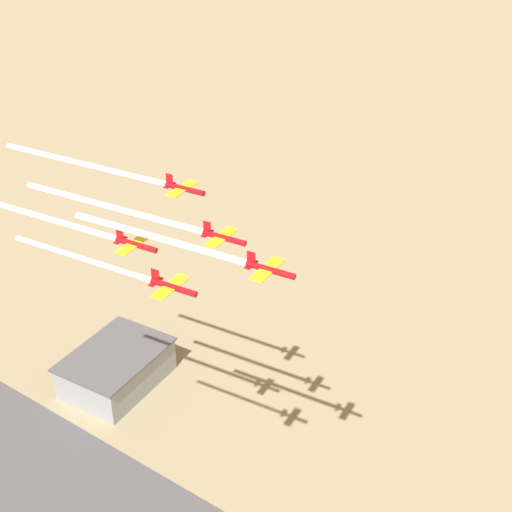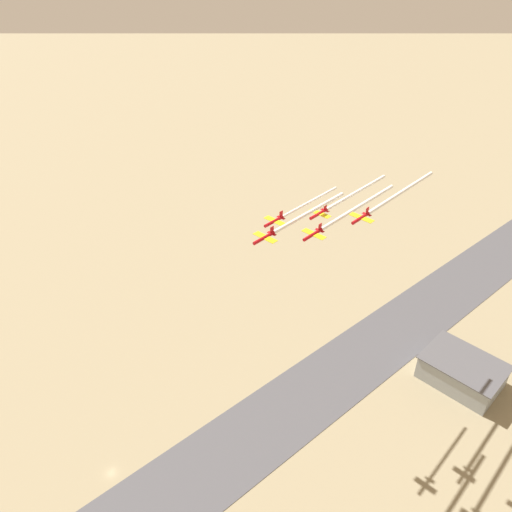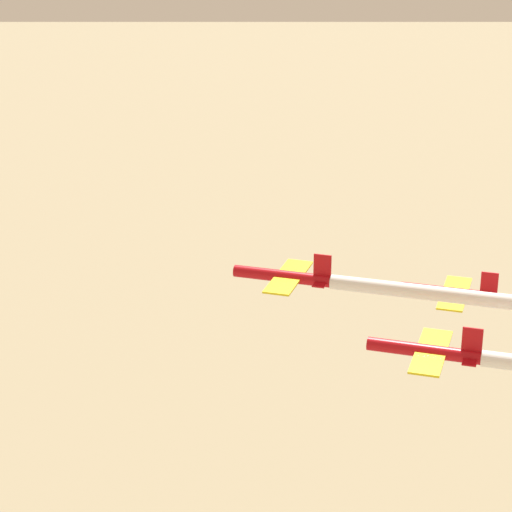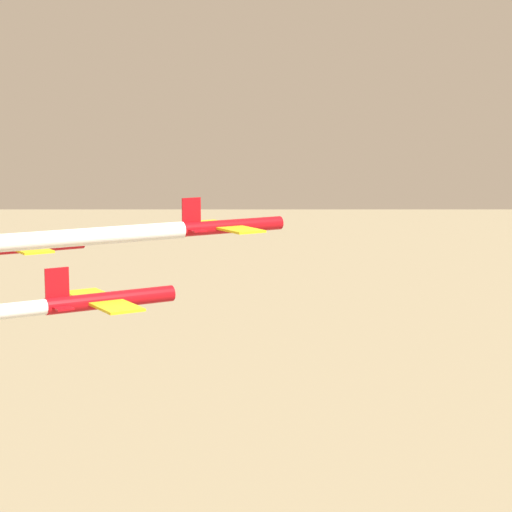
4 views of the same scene
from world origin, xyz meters
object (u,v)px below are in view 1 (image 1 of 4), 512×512
object	(u,v)px
jet_4	(135,244)
jet_3	(184,188)
jet_1	(223,237)
jet_0	(269,269)
hangar	(116,368)
jet_2	(172,287)

from	to	relation	value
jet_4	jet_3	bearing A→B (deg)	180.00
jet_1	jet_0	bearing A→B (deg)	59.53
jet_4	hangar	bearing A→B (deg)	-132.09
hangar	jet_0	bearing A→B (deg)	60.90
hangar	jet_0	xyz separation A→B (m)	(47.37, 85.10, 89.93)
jet_0	jet_1	bearing A→B (deg)	-120.47
jet_1	jet_2	distance (m)	17.26
jet_4	jet_0	bearing A→B (deg)	90.00
jet_0	jet_3	xyz separation A→B (m)	(-16.47, -29.62, 1.96)
jet_0	jet_1	size ratio (longest dim) A/B	1.00
jet_0	jet_2	size ratio (longest dim) A/B	1.00
hangar	jet_4	xyz separation A→B (m)	(48.08, 55.90, 87.06)
jet_3	hangar	bearing A→B (deg)	-120.50
jet_0	jet_3	distance (m)	33.95
hangar	jet_0	size ratio (longest dim) A/B	3.78
jet_0	jet_1	xyz separation A→B (m)	(-8.23, -14.81, -1.63)
jet_0	jet_4	xyz separation A→B (m)	(0.71, -29.20, -2.88)
jet_0	jet_4	distance (m)	29.35
jet_2	jet_4	distance (m)	16.95
jet_2	jet_3	world-z (taller)	jet_3
hangar	jet_1	size ratio (longest dim) A/B	3.78
hangar	jet_3	size ratio (longest dim) A/B	3.78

